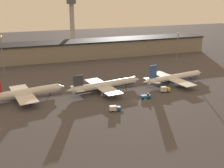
% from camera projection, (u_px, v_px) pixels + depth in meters
% --- Properties ---
extents(ground, '(600.00, 600.00, 0.00)m').
position_uv_depth(ground, '(137.00, 101.00, 149.38)').
color(ground, '#423F44').
extents(terminal_building, '(223.27, 24.18, 15.04)m').
position_uv_depth(terminal_building, '(87.00, 49.00, 245.41)').
color(terminal_building, gray).
rests_on(terminal_building, ground).
extents(airplane_0, '(44.60, 32.59, 13.06)m').
position_uv_depth(airplane_0, '(26.00, 93.00, 150.44)').
color(airplane_0, silver).
rests_on(airplane_0, ground).
extents(airplane_1, '(48.18, 33.77, 12.00)m').
position_uv_depth(airplane_1, '(105.00, 85.00, 162.99)').
color(airplane_1, silver).
rests_on(airplane_1, ground).
extents(airplane_2, '(48.05, 36.73, 13.46)m').
position_uv_depth(airplane_2, '(174.00, 78.00, 178.42)').
color(airplane_2, white).
rests_on(airplane_2, ground).
extents(service_vehicle_0, '(5.56, 3.20, 3.34)m').
position_uv_depth(service_vehicle_0, '(165.00, 89.00, 162.04)').
color(service_vehicle_0, gold).
rests_on(service_vehicle_0, ground).
extents(service_vehicle_2, '(5.54, 2.73, 2.96)m').
position_uv_depth(service_vehicle_2, '(115.00, 108.00, 136.07)').
color(service_vehicle_2, '#195199').
rests_on(service_vehicle_2, ground).
extents(service_vehicle_4, '(5.37, 2.71, 2.83)m').
position_uv_depth(service_vehicle_4, '(146.00, 96.00, 152.58)').
color(service_vehicle_4, '#195199').
rests_on(service_vehicle_4, ground).
extents(lamp_post_0, '(1.80, 1.80, 27.78)m').
position_uv_depth(lamp_post_0, '(2.00, 51.00, 188.37)').
color(lamp_post_0, slate).
rests_on(lamp_post_0, ground).
extents(lamp_post_1, '(1.80, 1.80, 23.96)m').
position_uv_depth(lamp_post_1, '(178.00, 43.00, 230.77)').
color(lamp_post_1, slate).
rests_on(lamp_post_1, ground).
extents(control_tower, '(9.00, 9.00, 50.98)m').
position_uv_depth(control_tower, '(72.00, 20.00, 271.25)').
color(control_tower, '#99999E').
rests_on(control_tower, ground).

